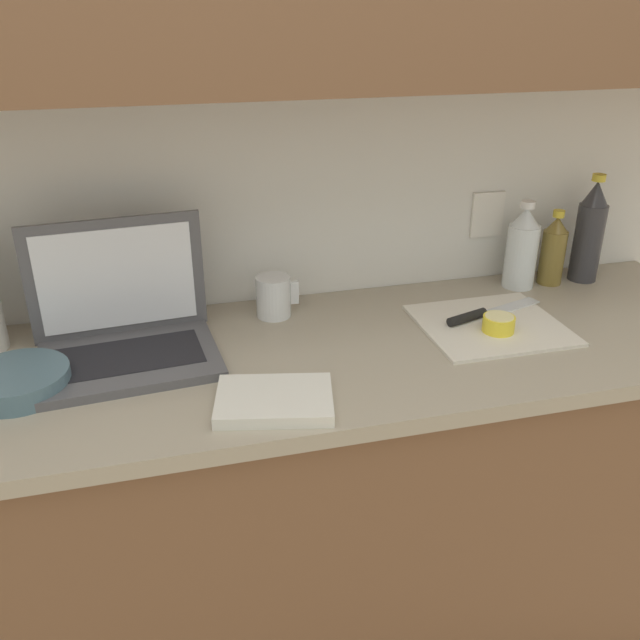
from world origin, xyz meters
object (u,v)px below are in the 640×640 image
bottle_oil_tall (553,251)px  bowl_white (19,382)px  laptop (124,326)px  lemon_half_cut (499,324)px  cutting_board (490,325)px  bottle_green_soda (522,248)px  measuring_cup (274,296)px  knife (479,315)px  bottle_water_clear (589,233)px

bottle_oil_tall → bowl_white: bearing=-169.7°
laptop → bowl_white: laptop is taller
lemon_half_cut → bottle_oil_tall: (0.29, 0.25, 0.06)m
cutting_board → bowl_white: (-1.03, -0.03, 0.02)m
lemon_half_cut → bottle_green_soda: bearing=52.6°
bottle_oil_tall → bowl_white: size_ratio=1.03×
measuring_cup → laptop: bearing=-162.2°
knife → bottle_green_soda: 0.28m
bottle_oil_tall → bottle_water_clear: 0.11m
cutting_board → lemon_half_cut: 0.05m
measuring_cup → knife: bearing=-18.2°
knife → laptop: bearing=159.3°
bottle_green_soda → bowl_white: bearing=-168.9°
knife → bowl_white: (-1.02, -0.07, 0.01)m
laptop → bottle_oil_tall: bearing=2.0°
lemon_half_cut → bottle_water_clear: 0.47m
bowl_white → lemon_half_cut: bearing=-0.5°
cutting_board → measuring_cup: bearing=158.4°
laptop → measuring_cup: bearing=13.1°
cutting_board → lemon_half_cut: (-0.00, -0.04, 0.02)m
knife → bottle_water_clear: (0.40, 0.17, 0.12)m
lemon_half_cut → bottle_green_soda: bottle_green_soda is taller
bottle_oil_tall → measuring_cup: size_ratio=1.95×
lemon_half_cut → bottle_green_soda: size_ratio=0.31×
bottle_oil_tall → laptop: bearing=-173.3°
knife → bottle_water_clear: bearing=5.8°
lemon_half_cut → measuring_cup: (-0.48, 0.23, 0.02)m
knife → measuring_cup: size_ratio=2.72×
measuring_cup → bowl_white: size_ratio=0.53×
bottle_water_clear → laptop: bearing=-173.9°
knife → bottle_water_clear: size_ratio=0.97×
bottle_green_soda → bowl_white: bottle_green_soda is taller
bottle_green_soda → bottle_oil_tall: 0.10m
lemon_half_cut → bottle_green_soda: 0.32m
measuring_cup → bowl_white: 0.60m
bottle_water_clear → bowl_white: bottle_water_clear is taller
bottle_oil_tall → cutting_board: bearing=-143.6°
laptop → knife: bearing=-7.7°
bottle_green_soda → bottle_oil_tall: bearing=0.0°
measuring_cup → bowl_white: measuring_cup is taller
cutting_board → bowl_white: size_ratio=1.66×
bottle_water_clear → measuring_cup: size_ratio=2.80×
measuring_cup → bottle_oil_tall: bearing=1.4°
laptop → bottle_green_soda: bearing=2.6°
cutting_board → measuring_cup: 0.52m
laptop → bottle_oil_tall: laptop is taller
lemon_half_cut → knife: bearing=97.9°
knife → bowl_white: size_ratio=1.44×
laptop → bottle_green_soda: (1.02, 0.13, 0.04)m
cutting_board → bowl_white: bowl_white is taller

